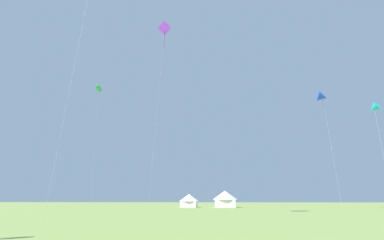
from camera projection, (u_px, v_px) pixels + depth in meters
The scene contains 6 objects.
kite_purple_diamond at pixel (164, 30), 60.48m from camera, with size 3.33×1.44×38.97m.
kite_cyan_delta at pixel (374, 108), 47.00m from camera, with size 2.49×3.72×17.39m.
kite_green_parafoil at pixel (99, 89), 62.44m from camera, with size 2.06×3.53×25.97m.
kite_blue_delta at pixel (322, 97), 52.65m from camera, with size 2.25×2.80×21.34m.
festival_tent_left at pixel (189, 200), 58.18m from camera, with size 4.10×4.10×2.67m.
festival_tent_center at pixel (225, 198), 57.35m from camera, with size 5.12×5.12×3.33m.
Camera 1 is at (4.64, -3.54, 1.43)m, focal length 26.13 mm.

